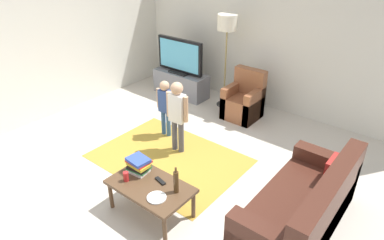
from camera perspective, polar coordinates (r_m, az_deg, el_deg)
ground at (r=4.90m, az=-4.45°, el=-9.33°), size 7.80×7.80×0.00m
wall_back at (r=6.59m, az=13.52°, el=13.20°), size 6.00×0.12×2.70m
wall_left at (r=6.56m, az=-24.97°, el=11.29°), size 0.12×6.00×2.70m
area_rug at (r=5.25m, az=-3.88°, el=-6.38°), size 2.20×1.60×0.01m
tv_stand at (r=7.24m, az=-1.87°, el=6.07°), size 1.20×0.44×0.50m
tv at (r=7.02m, az=-2.06°, el=10.59°), size 1.10×0.28×0.71m
couch at (r=4.14m, az=18.35°, el=-14.14°), size 0.80×1.80×0.86m
armchair at (r=6.37m, az=8.72°, el=3.00°), size 0.60×0.60×0.90m
floor_lamp at (r=6.39m, az=5.92°, el=15.15°), size 0.36×0.36×1.78m
child_near_tv at (r=5.57m, az=-4.51°, el=2.78°), size 0.33×0.16×0.98m
child_center at (r=5.09m, az=-2.48°, el=1.51°), size 0.39×0.19×1.16m
coffee_table at (r=4.13m, az=-6.96°, el=-11.25°), size 1.00×0.60×0.42m
book_stack at (r=4.27m, az=-8.94°, el=-7.40°), size 0.29×0.25×0.19m
bottle at (r=3.89m, az=-2.68°, el=-10.28°), size 0.06×0.06×0.34m
tv_remote at (r=4.13m, az=-5.32°, el=-10.11°), size 0.18×0.08×0.02m
soda_can at (r=4.17m, az=-10.99°, el=-9.27°), size 0.07×0.07×0.12m
plate at (r=3.91m, az=-5.94°, el=-12.80°), size 0.22×0.22×0.02m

